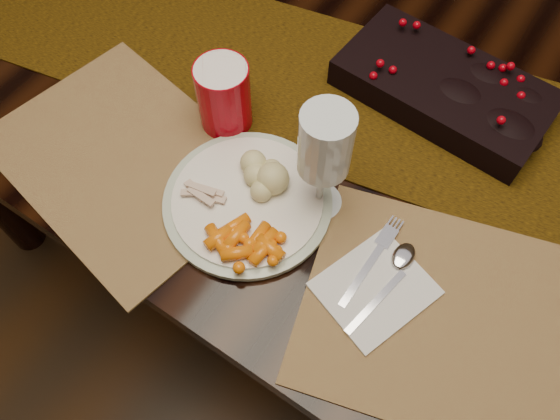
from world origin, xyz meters
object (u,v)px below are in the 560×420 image
Objects in this scene: mashed_potatoes at (259,170)px; turkey_shreds at (203,195)px; dinner_plate at (248,201)px; baby_carrots at (241,237)px; napkin at (375,289)px; centerpiece at (445,85)px; red_cup at (224,96)px; dining_table at (347,206)px; wine_glass at (323,164)px; placemat_main at (462,321)px.

mashed_potatoes reaches higher than turkey_shreds.
mashed_potatoes is (-0.00, 0.04, 0.03)m from dinner_plate.
mashed_potatoes is (-0.04, 0.10, 0.01)m from baby_carrots.
dinner_plate is 0.23m from napkin.
dinner_plate is at bearing -113.46° from centerpiece.
centerpiece is 3.16× the size of baby_carrots.
red_cup is (-0.28, -0.24, 0.03)m from centerpiece.
baby_carrots reaches higher than dining_table.
dinner_plate reaches higher than dining_table.
turkey_shreds is 0.33× the size of wine_glass.
mashed_potatoes is 0.14m from red_cup.
dining_table is 6.90× the size of dinner_plate.
mashed_potatoes is 0.72× the size of red_cup.
red_cup reaches higher than centerpiece.
dinner_plate is 1.27× the size of wine_glass.
baby_carrots is (0.03, -0.06, 0.02)m from dinner_plate.
turkey_shreds is 0.29m from napkin.
baby_carrots reaches higher than dinner_plate.
napkin is at bearing -3.79° from dinner_plate.
dining_table is 12.11× the size of napkin.
baby_carrots is at bearing -61.01° from dinner_plate.
napkin is 0.38m from red_cup.
centerpiece is at bearing 104.30° from placemat_main.
dining_table is 0.53m from wine_glass.
centerpiece is 0.31m from wine_glass.
mashed_potatoes is at bearing 96.38° from dinner_plate.
dining_table is at bearing 87.17° from baby_carrots.
turkey_shreds is (-0.11, -0.33, 0.40)m from dining_table.
centerpiece is at bearing 120.96° from napkin.
placemat_main is 0.35m from dinner_plate.
napkin is 0.19m from wine_glass.
red_cup reaches higher than placemat_main.
turkey_shreds is 0.45× the size of napkin.
baby_carrots is (-0.02, -0.36, 0.40)m from dining_table.
napkin is 0.72× the size of wine_glass.
mashed_potatoes is at bearing -173.57° from napkin.
red_cup is 0.58× the size of wine_glass.
centerpiece is 0.45m from turkey_shreds.
mashed_potatoes is at bearing -116.59° from centerpiece.
wine_glass is at bearing 66.83° from baby_carrots.
red_cup is (-0.18, -0.18, 0.44)m from dining_table.
centerpiece is 1.35× the size of dinner_plate.
baby_carrots is 1.65× the size of turkey_shreds.
turkey_shreds reaches higher than dining_table.
napkin is at bearing -29.20° from wine_glass.
wine_glass is at bearing 170.15° from napkin.
wine_glass is at bearing 15.42° from mashed_potatoes.
baby_carrots is at bearing -106.03° from centerpiece.
mashed_potatoes is 0.58× the size of napkin.
baby_carrots is 0.75× the size of napkin.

